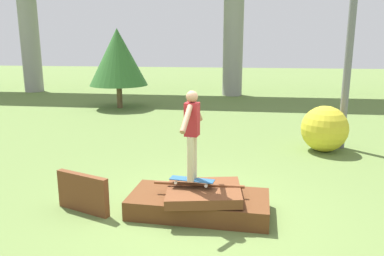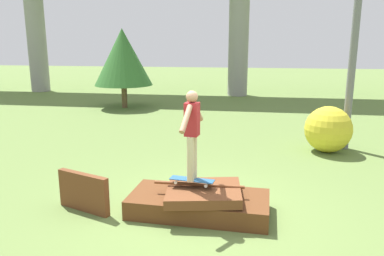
{
  "view_description": "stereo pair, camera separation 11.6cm",
  "coord_description": "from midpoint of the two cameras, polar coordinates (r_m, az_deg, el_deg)",
  "views": [
    {
      "loc": [
        0.74,
        -6.02,
        2.91
      ],
      "look_at": [
        -0.11,
        -0.06,
        1.54
      ],
      "focal_mm": 35.0,
      "sensor_mm": 36.0,
      "label": 1
    },
    {
      "loc": [
        0.85,
        -6.0,
        2.91
      ],
      "look_at": [
        -0.11,
        -0.06,
        1.54
      ],
      "focal_mm": 35.0,
      "sensor_mm": 36.0,
      "label": 2
    }
  ],
  "objects": [
    {
      "name": "ground_plane",
      "position": [
        6.73,
        0.52,
        -12.81
      ],
      "size": [
        80.0,
        80.0,
        0.0
      ],
      "primitive_type": "plane",
      "color": "olive"
    },
    {
      "name": "scrap_pile",
      "position": [
        6.62,
        0.67,
        -11.17
      ],
      "size": [
        2.45,
        1.27,
        0.56
      ],
      "color": "#5B3319",
      "rests_on": "ground_plane"
    },
    {
      "name": "scrap_plank_loose",
      "position": [
        6.94,
        -16.77,
        -9.46
      ],
      "size": [
        1.06,
        0.49,
        0.69
      ],
      "color": "brown",
      "rests_on": "ground_plane"
    },
    {
      "name": "skateboard",
      "position": [
        6.44,
        -0.52,
        -7.93
      ],
      "size": [
        0.78,
        0.3,
        0.09
      ],
      "color": "#23517F",
      "rests_on": "scrap_pile"
    },
    {
      "name": "skater",
      "position": [
        6.18,
        -0.54,
        -0.27
      ],
      "size": [
        0.25,
        1.1,
        1.51
      ],
      "color": "#C6B78E",
      "rests_on": "skateboard"
    },
    {
      "name": "utility_pole",
      "position": [
        11.09,
        22.83,
        14.01
      ],
      "size": [
        1.3,
        0.2,
        6.41
      ],
      "color": "slate",
      "rests_on": "ground_plane"
    },
    {
      "name": "tree_behind_left",
      "position": [
        17.34,
        -11.43,
        10.53
      ],
      "size": [
        2.62,
        2.62,
        3.56
      ],
      "color": "brown",
      "rests_on": "ground_plane"
    },
    {
      "name": "bush_yellow_flowering",
      "position": [
        10.79,
        19.25,
        -0.11
      ],
      "size": [
        1.26,
        1.26,
        1.26
      ],
      "color": "gold",
      "rests_on": "ground_plane"
    }
  ]
}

